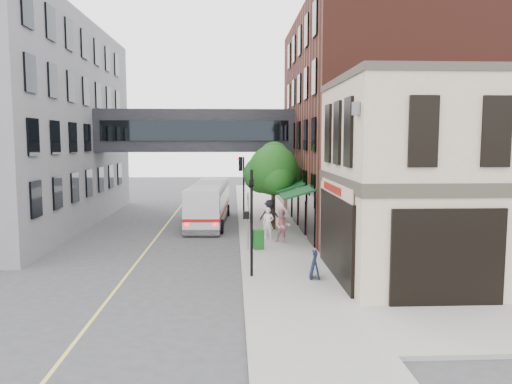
{
  "coord_description": "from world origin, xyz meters",
  "views": [
    {
      "loc": [
        -0.37,
        -18.52,
        5.88
      ],
      "look_at": [
        0.71,
        4.76,
        3.42
      ],
      "focal_mm": 35.0,
      "sensor_mm": 36.0,
      "label": 1
    }
  ],
  "objects": [
    {
      "name": "corner_building",
      "position": [
        8.97,
        2.0,
        4.21
      ],
      "size": [
        10.19,
        8.12,
        8.45
      ],
      "color": "#BAA68E",
      "rests_on": "ground"
    },
    {
      "name": "pedestrian_c",
      "position": [
        1.94,
        12.62,
        1.12
      ],
      "size": [
        1.33,
        0.85,
        1.95
      ],
      "primitive_type": "imported",
      "rotation": [
        0.0,
        0.0,
        -0.11
      ],
      "color": "black",
      "rests_on": "sidewalk_main"
    },
    {
      "name": "pedestrian_a",
      "position": [
        1.65,
        9.82,
        1.06
      ],
      "size": [
        0.77,
        0.63,
        1.83
      ],
      "primitive_type": "imported",
      "rotation": [
        0.0,
        0.0,
        -0.34
      ],
      "color": "white",
      "rests_on": "sidewalk_main"
    },
    {
      "name": "brick_building",
      "position": [
        9.98,
        15.0,
        6.99
      ],
      "size": [
        13.76,
        18.0,
        14.0
      ],
      "color": "#481E16",
      "rests_on": "ground"
    },
    {
      "name": "skyway_bridge",
      "position": [
        -3.0,
        18.0,
        6.5
      ],
      "size": [
        14.0,
        3.18,
        3.0
      ],
      "color": "black",
      "rests_on": "ground"
    },
    {
      "name": "ground",
      "position": [
        0.0,
        0.0,
        0.0
      ],
      "size": [
        120.0,
        120.0,
        0.0
      ],
      "primitive_type": "plane",
      "color": "#38383A",
      "rests_on": "ground"
    },
    {
      "name": "pedestrian_b",
      "position": [
        2.38,
        8.86,
        1.08
      ],
      "size": [
        1.03,
        0.88,
        1.85
      ],
      "primitive_type": "imported",
      "rotation": [
        0.0,
        0.0,
        -0.22
      ],
      "color": "pink",
      "rests_on": "sidewalk_main"
    },
    {
      "name": "lane_marking",
      "position": [
        -5.0,
        10.0,
        0.01
      ],
      "size": [
        0.12,
        40.0,
        0.01
      ],
      "primitive_type": "cube",
      "color": "#D8CC4C",
      "rests_on": "ground"
    },
    {
      "name": "traffic_signal_near",
      "position": [
        0.37,
        2.0,
        2.98
      ],
      "size": [
        0.44,
        0.22,
        4.6
      ],
      "color": "black",
      "rests_on": "sidewalk_main"
    },
    {
      "name": "street_sign_pole",
      "position": [
        0.39,
        7.0,
        1.93
      ],
      "size": [
        0.08,
        0.75,
        3.0
      ],
      "color": "gray",
      "rests_on": "sidewalk_main"
    },
    {
      "name": "traffic_signal_far",
      "position": [
        0.26,
        17.0,
        3.34
      ],
      "size": [
        0.53,
        0.28,
        4.5
      ],
      "color": "black",
      "rests_on": "sidewalk_main"
    },
    {
      "name": "newspaper_box",
      "position": [
        0.95,
        7.19,
        0.67
      ],
      "size": [
        0.6,
        0.56,
        1.03
      ],
      "primitive_type": "cube",
      "rotation": [
        0.0,
        0.0,
        0.21
      ],
      "color": "#145818",
      "rests_on": "sidewalk_main"
    },
    {
      "name": "sidewalk_main",
      "position": [
        2.0,
        14.0,
        0.07
      ],
      "size": [
        4.0,
        60.0,
        0.15
      ],
      "primitive_type": "cube",
      "color": "gray",
      "rests_on": "ground"
    },
    {
      "name": "street_tree",
      "position": [
        2.19,
        13.22,
        3.91
      ],
      "size": [
        3.8,
        3.2,
        5.6
      ],
      "color": "#382619",
      "rests_on": "sidewalk_main"
    },
    {
      "name": "sandwich_board",
      "position": [
        3.0,
        1.56,
        0.72
      ],
      "size": [
        0.47,
        0.67,
        1.13
      ],
      "primitive_type": "cube",
      "rotation": [
        0.0,
        0.0,
        -0.11
      ],
      "color": "black",
      "rests_on": "sidewalk_main"
    },
    {
      "name": "bus",
      "position": [
        -2.07,
        16.24,
        1.56
      ],
      "size": [
        2.88,
        10.42,
        2.78
      ],
      "color": "silver",
      "rests_on": "ground"
    }
  ]
}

